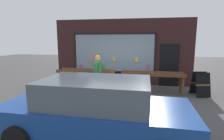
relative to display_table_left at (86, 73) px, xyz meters
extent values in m
plane|color=#474444|center=(1.50, -0.96, -0.76)|extent=(40.00, 40.00, 0.00)
cube|color=#331919|center=(1.50, 1.44, 0.91)|extent=(7.02, 0.20, 3.33)
cube|color=gray|center=(1.08, 1.31, 0.86)|extent=(4.14, 0.03, 1.96)
cube|color=black|center=(1.08, 1.31, 1.84)|extent=(4.22, 0.06, 0.08)
cube|color=black|center=(1.08, 1.31, -0.11)|extent=(4.22, 0.06, 0.08)
cube|color=black|center=(-0.99, 1.31, 0.86)|extent=(0.08, 0.06, 1.96)
cube|color=black|center=(3.15, 1.31, 0.86)|extent=(0.08, 0.06, 1.96)
cube|color=#994CA5|center=(-0.71, 1.27, 0.16)|extent=(0.14, 0.03, 0.19)
cube|color=orange|center=(-0.09, 1.27, 0.53)|extent=(0.13, 0.03, 0.19)
cube|color=#338C4C|center=(0.51, 1.27, 0.15)|extent=(0.15, 0.03, 0.21)
cube|color=yellow|center=(1.09, 1.27, 0.54)|extent=(0.13, 0.03, 0.18)
cube|color=#5999A5|center=(1.67, 1.27, 0.20)|extent=(0.16, 0.03, 0.24)
cube|color=yellow|center=(2.26, 1.27, 0.54)|extent=(0.16, 0.03, 0.24)
cube|color=#994CA5|center=(2.83, 1.27, 0.20)|extent=(0.14, 0.03, 0.25)
cube|color=black|center=(3.85, 1.31, 0.29)|extent=(0.90, 0.04, 2.10)
cube|color=brown|center=(-1.23, -0.20, -0.36)|extent=(0.09, 0.09, 0.80)
cube|color=brown|center=(1.22, -0.27, -0.36)|extent=(0.09, 0.09, 0.80)
cube|color=brown|center=(-1.21, 0.26, -0.36)|extent=(0.09, 0.09, 0.80)
cube|color=brown|center=(1.23, 0.20, -0.36)|extent=(0.09, 0.09, 0.80)
cube|color=brown|center=(0.00, 0.00, 0.06)|extent=(2.66, 0.70, 0.04)
cube|color=brown|center=(-0.01, -0.28, 0.12)|extent=(2.65, 0.13, 0.12)
cube|color=brown|center=(0.01, 0.28, 0.12)|extent=(2.65, 0.13, 0.12)
cube|color=yellow|center=(-1.17, 0.08, 0.10)|extent=(0.15, 0.21, 0.02)
cube|color=yellow|center=(-0.68, 0.01, 0.10)|extent=(0.20, 0.22, 0.03)
cube|color=yellow|center=(-0.25, -0.16, 0.09)|extent=(0.16, 0.22, 0.02)
cube|color=#2659B2|center=(0.24, 0.14, 0.10)|extent=(0.19, 0.25, 0.03)
cube|color=yellow|center=(0.71, 0.06, 0.09)|extent=(0.18, 0.23, 0.02)
cube|color=#2659B2|center=(1.13, -0.16, 0.09)|extent=(0.19, 0.21, 0.02)
cube|color=brown|center=(1.76, -0.18, -0.37)|extent=(0.09, 0.09, 0.77)
cube|color=brown|center=(4.21, -0.24, -0.37)|extent=(0.09, 0.09, 0.77)
cube|color=brown|center=(1.77, 0.24, -0.37)|extent=(0.09, 0.09, 0.77)
cube|color=brown|center=(4.22, 0.18, -0.37)|extent=(0.09, 0.09, 0.77)
cube|color=brown|center=(2.99, 0.00, 0.03)|extent=(2.66, 0.65, 0.04)
cube|color=brown|center=(2.98, -0.26, 0.09)|extent=(2.65, 0.13, 0.12)
cube|color=brown|center=(3.00, 0.26, 0.09)|extent=(2.65, 0.13, 0.12)
cube|color=red|center=(1.80, 0.01, 0.07)|extent=(0.17, 0.23, 0.02)
cube|color=#338C4C|center=(2.40, 0.12, 0.06)|extent=(0.18, 0.22, 0.02)
cube|color=silver|center=(2.99, 0.09, 0.07)|extent=(0.16, 0.20, 0.03)
cube|color=#338C4C|center=(3.58, 0.03, 0.07)|extent=(0.16, 0.21, 0.03)
cube|color=yellow|center=(4.16, 0.01, 0.07)|extent=(0.17, 0.21, 0.03)
cylinder|color=#2D334C|center=(0.70, -0.57, -0.36)|extent=(0.14, 0.14, 0.79)
cylinder|color=#2D334C|center=(0.70, -0.42, -0.36)|extent=(0.14, 0.14, 0.79)
cube|color=#338C3F|center=(0.70, -0.49, 0.32)|extent=(0.22, 0.45, 0.56)
cylinder|color=#338C3F|center=(0.70, -0.78, 0.33)|extent=(0.09, 0.09, 0.53)
cylinder|color=#338C3F|center=(0.70, -0.21, 0.33)|extent=(0.09, 0.09, 0.53)
sphere|color=tan|center=(0.70, -0.49, 0.73)|extent=(0.22, 0.22, 0.22)
sphere|color=orange|center=(0.70, -0.49, 0.79)|extent=(0.20, 0.20, 0.20)
ellipsoid|color=black|center=(0.21, -0.68, -0.46)|extent=(0.32, 0.40, 0.20)
ellipsoid|color=black|center=(0.21, -0.68, -0.45)|extent=(0.28, 0.28, 0.21)
sphere|color=black|center=(0.12, -0.48, -0.42)|extent=(0.18, 0.18, 0.18)
cylinder|color=black|center=(0.29, -0.87, -0.43)|extent=(0.07, 0.10, 0.12)
cylinder|color=black|center=(0.21, -0.56, -0.66)|extent=(0.04, 0.04, 0.19)
cylinder|color=black|center=(0.12, -0.61, -0.66)|extent=(0.04, 0.04, 0.19)
cylinder|color=black|center=(0.29, -0.75, -0.66)|extent=(0.04, 0.04, 0.19)
cylinder|color=black|center=(0.20, -0.80, -0.66)|extent=(0.04, 0.04, 0.19)
cube|color=black|center=(4.96, -0.30, -0.26)|extent=(0.61, 0.36, 0.98)
cube|color=brown|center=(4.96, -0.30, -0.26)|extent=(0.61, 0.18, 0.07)
cube|color=black|center=(4.87, 0.13, -0.26)|extent=(0.61, 0.36, 0.98)
cube|color=brown|center=(4.87, 0.13, -0.26)|extent=(0.61, 0.18, 0.07)
cube|color=navy|center=(1.55, -3.97, -0.18)|extent=(4.21, 1.75, 0.55)
cube|color=#4C5660|center=(1.55, -3.97, 0.37)|extent=(2.37, 1.51, 0.56)
cylinder|color=black|center=(2.95, -3.18, -0.46)|extent=(0.60, 0.19, 0.60)
cylinder|color=black|center=(0.16, -4.77, -0.46)|extent=(0.60, 0.19, 0.60)
cylinder|color=black|center=(0.19, -3.11, -0.46)|extent=(0.60, 0.19, 0.60)
camera|label=1|loc=(2.55, -7.57, 1.47)|focal=28.00mm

